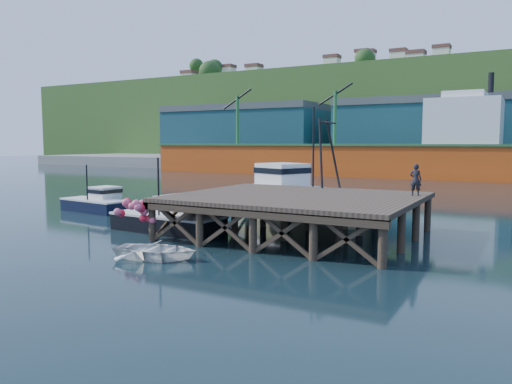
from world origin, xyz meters
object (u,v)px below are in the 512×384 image
Objects in this scene: boat_black at (171,217)px; dinghy at (156,250)px; boat_navy at (97,202)px; trawler at (303,194)px; dockworker at (416,180)px.

dinghy is at bearing -52.84° from boat_black.
boat_black is (9.57, -3.71, 0.08)m from boat_navy.
trawler is (13.69, 4.86, 0.80)m from boat_navy.
trawler is at bearing 68.17° from boat_black.
trawler is 3.16× the size of dinghy.
boat_navy is 14.54m from trawler.
boat_black is 0.60× the size of trawler.
boat_navy is 16.20m from dinghy.
boat_black is at bearing -93.00° from trawler.
trawler reaches higher than boat_navy.
boat_navy is at bearing 162.63° from boat_black.
dinghy is (3.68, -5.60, -0.37)m from boat_black.
boat_navy is at bearing 41.81° from dinghy.
boat_black reaches higher than dockworker.
dockworker is at bearing -2.97° from trawler.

